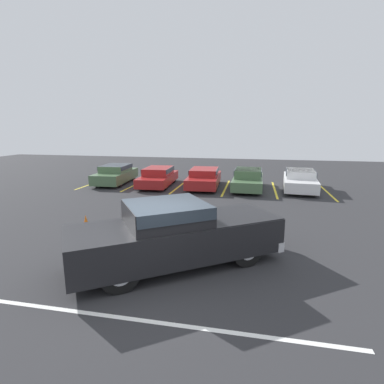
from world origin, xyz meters
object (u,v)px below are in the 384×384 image
Objects in this scene: parked_sedan_a at (116,174)px; parked_sedan_e at (300,179)px; parked_sedan_d at (248,179)px; traffic_cone at (86,223)px; parked_sedan_b at (158,176)px; pickup_truck at (178,233)px; parked_sedan_c at (204,177)px.

parked_sedan_a reaches higher than parked_sedan_e.
parked_sedan_a is 8.86m from parked_sedan_d.
parked_sedan_e is at bearing 87.38° from parked_sedan_a.
parked_sedan_d is 3.12m from parked_sedan_e.
parked_sedan_d reaches higher than traffic_cone.
parked_sedan_d is (5.77, 0.00, 0.03)m from parked_sedan_b.
parked_sedan_b is at bearing -88.85° from parked_sedan_d.
parked_sedan_e is (8.86, 0.42, 0.02)m from parked_sedan_b.
parked_sedan_e is 12.78m from traffic_cone.
pickup_truck is 1.26× the size of parked_sedan_e.
parked_sedan_b is 0.97× the size of parked_sedan_e.
pickup_truck is 4.58m from traffic_cone.
parked_sedan_b is 1.04× the size of parked_sedan_d.
pickup_truck reaches higher than parked_sedan_e.
pickup_truck is at bearing 2.98° from parked_sedan_c.
parked_sedan_a reaches higher than parked_sedan_b.
parked_sedan_e is at bearing 98.77° from parked_sedan_d.
parked_sedan_a is at bearing 88.00° from pickup_truck.
parked_sedan_e is at bearing 32.34° from pickup_truck.
parked_sedan_b is at bearing 90.47° from traffic_cone.
traffic_cone is at bearing -2.44° from parked_sedan_b.
parked_sedan_c is 0.97× the size of parked_sedan_e.
parked_sedan_e is at bearing 46.55° from traffic_cone.
pickup_truck is 11.66m from parked_sedan_b.
parked_sedan_a is (-7.21, 11.13, -0.24)m from pickup_truck.
parked_sedan_e is (11.95, 0.20, -0.01)m from parked_sedan_a.
parked_sedan_a is 6.12m from parked_sedan_c.
parked_sedan_c is at bearing 60.72° from pickup_truck.
parked_sedan_d is at bearing 87.11° from parked_sedan_b.
parked_sedan_a is at bearing -93.71° from parked_sedan_c.
parked_sedan_e is at bearing 89.78° from parked_sedan_b.
parked_sedan_e reaches higher than parked_sedan_c.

